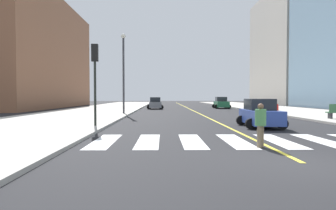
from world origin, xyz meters
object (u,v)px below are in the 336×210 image
(car_green_third, at_px, (221,103))
(street_lamp, at_px, (123,67))
(traffic_light_far_corner, at_px, (95,68))
(fire_hydrant, at_px, (277,108))
(car_blue_nearest, at_px, (260,114))
(car_gray_second, at_px, (155,103))
(pedestrian_crossing, at_px, (261,123))

(car_green_third, distance_m, street_lamp, 20.16)
(traffic_light_far_corner, xyz_separation_m, fire_hydrant, (16.23, 14.01, -2.89))
(car_blue_nearest, relative_size, street_lamp, 0.49)
(car_gray_second, xyz_separation_m, pedestrian_crossing, (4.71, -31.95, 0.08))
(car_blue_nearest, xyz_separation_m, street_lamp, (-9.84, 11.91, 4.01))
(car_blue_nearest, distance_m, traffic_light_far_corner, 10.17)
(pedestrian_crossing, relative_size, fire_hydrant, 1.80)
(car_gray_second, distance_m, fire_hydrant, 17.69)
(traffic_light_far_corner, distance_m, fire_hydrant, 21.64)
(car_green_third, relative_size, traffic_light_far_corner, 0.85)
(pedestrian_crossing, bearing_deg, car_blue_nearest, -158.73)
(fire_hydrant, bearing_deg, traffic_light_far_corner, -139.19)
(fire_hydrant, bearing_deg, pedestrian_crossing, -113.14)
(traffic_light_far_corner, xyz_separation_m, street_lamp, (-0.04, 12.36, 1.34))
(pedestrian_crossing, distance_m, street_lamp, 20.65)
(car_green_third, height_order, street_lamp, street_lamp)
(traffic_light_far_corner, bearing_deg, pedestrian_crossing, -40.82)
(pedestrian_crossing, bearing_deg, car_green_third, -149.20)
(fire_hydrant, distance_m, street_lamp, 16.89)
(car_blue_nearest, bearing_deg, traffic_light_far_corner, 4.76)
(car_gray_second, bearing_deg, street_lamp, -104.58)
(car_blue_nearest, xyz_separation_m, fire_hydrant, (6.43, 13.56, -0.22))
(car_gray_second, distance_m, traffic_light_far_corner, 25.77)
(car_blue_nearest, relative_size, pedestrian_crossing, 2.42)
(car_gray_second, height_order, car_green_third, car_green_third)
(car_green_third, bearing_deg, car_gray_second, 11.71)
(traffic_light_far_corner, height_order, fire_hydrant, traffic_light_far_corner)
(street_lamp, bearing_deg, fire_hydrant, 5.80)
(fire_hydrant, bearing_deg, car_blue_nearest, -115.36)
(car_gray_second, bearing_deg, car_green_third, 7.88)
(car_blue_nearest, height_order, car_green_third, car_green_third)
(car_green_third, xyz_separation_m, pedestrian_crossing, (-5.38, -33.80, 0.05))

